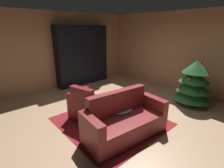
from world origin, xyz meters
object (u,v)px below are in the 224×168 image
Objects in this scene: book_stack_on_table at (116,104)px; bottle_on_table at (118,99)px; decorated_tree at (194,83)px; coffee_table at (116,107)px; bookshelf_unit at (85,56)px; couch_red at (124,122)px; armchair_red at (90,107)px.

bottle_on_table is at bearing 117.48° from book_stack_on_table.
coffee_table is at bearing -106.16° from decorated_tree.
bookshelf_unit is 10.04× the size of book_stack_on_table.
couch_red reaches higher than bottle_on_table.
decorated_tree is (0.70, 2.42, 0.25)m from coffee_table.
couch_red is at bearing 9.01° from armchair_red.
bookshelf_unit is 3.40m from book_stack_on_table.
armchair_red is at bearing -170.99° from couch_red.
book_stack_on_table is 2.52m from decorated_tree.
book_stack_on_table is 0.17× the size of decorated_tree.
couch_red reaches higher than armchair_red.
bookshelf_unit is at bearing 148.32° from armchair_red.
bookshelf_unit is at bearing 158.49° from coffee_table.
decorated_tree reaches higher than armchair_red.
armchair_red is 4.23× the size of bottle_on_table.
armchair_red is (2.56, -1.58, -0.78)m from bookshelf_unit.
book_stack_on_table is at bearing 139.07° from coffee_table.
decorated_tree is (0.24, 2.60, 0.35)m from couch_red.
bookshelf_unit is 4.04m from decorated_tree.
coffee_table is 0.60× the size of decorated_tree.
couch_red is 0.55m from book_stack_on_table.
armchair_red reaches higher than bottle_on_table.
bottle_on_table is at bearing -109.99° from decorated_tree.
couch_red is (3.60, -1.41, -0.79)m from bookshelf_unit.
decorated_tree is at bearing 73.84° from coffee_table.
armchair_red is 1.33× the size of coffee_table.
bottle_on_table is 0.19× the size of decorated_tree.
decorated_tree is at bearing 84.70° from couch_red.
bottle_on_table is at bearing 48.50° from armchair_red.
book_stack_on_table is (3.11, -1.22, -0.62)m from bookshelf_unit.
armchair_red is at bearing -149.49° from coffee_table.
book_stack_on_table is 0.20m from bottle_on_table.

